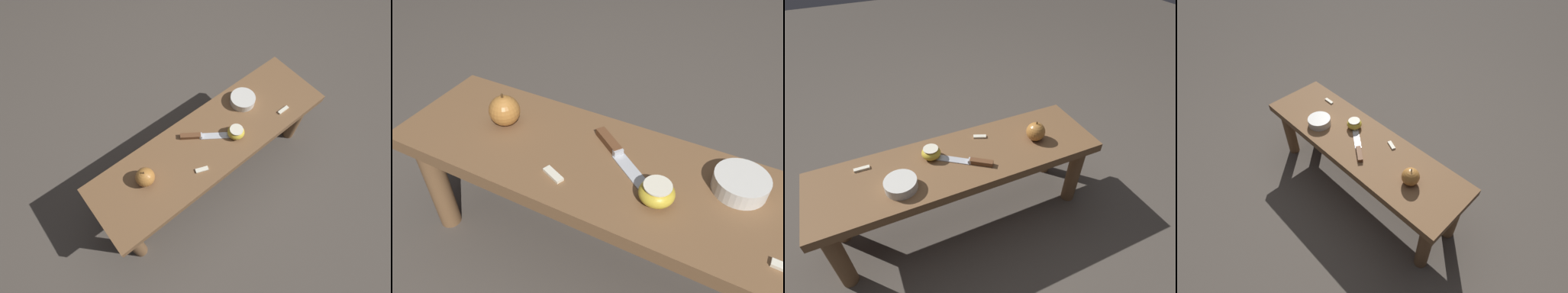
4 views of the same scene
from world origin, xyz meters
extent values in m
plane|color=#4C443D|center=(0.00, 0.00, 0.00)|extent=(8.00, 8.00, 0.00)
cube|color=brown|center=(0.00, 0.00, 0.36)|extent=(1.20, 0.35, 0.04)
cylinder|color=brown|center=(-0.54, -0.11, 0.17)|extent=(0.06, 0.06, 0.34)
cylinder|color=brown|center=(-0.54, 0.11, 0.17)|extent=(0.06, 0.06, 0.34)
cube|color=#B7BABF|center=(0.03, 0.00, 0.38)|extent=(0.13, 0.11, 0.00)
cube|color=#B7BABF|center=(-0.03, 0.04, 0.39)|extent=(0.02, 0.03, 0.02)
cube|color=brown|center=(-0.07, 0.07, 0.39)|extent=(0.09, 0.08, 0.02)
sphere|color=#B27233|center=(-0.35, 0.02, 0.42)|extent=(0.08, 0.08, 0.08)
cylinder|color=#4C3319|center=(-0.35, 0.02, 0.47)|extent=(0.01, 0.01, 0.01)
ellipsoid|color=gold|center=(0.10, -0.05, 0.41)|extent=(0.08, 0.08, 0.05)
cylinder|color=silver|center=(0.10, -0.05, 0.43)|extent=(0.06, 0.06, 0.00)
cube|color=silver|center=(-0.13, -0.09, 0.39)|extent=(0.06, 0.04, 0.01)
cylinder|color=silver|center=(0.25, 0.06, 0.40)|extent=(0.12, 0.12, 0.04)
camera|label=1|loc=(-0.49, -0.49, 1.60)|focal=28.00mm
camera|label=2|loc=(0.23, -0.60, 1.01)|focal=35.00mm
camera|label=3|loc=(0.30, 0.87, 1.23)|focal=28.00mm
camera|label=4|loc=(-0.83, 0.73, 1.48)|focal=28.00mm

